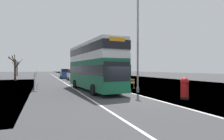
{
  "coord_description": "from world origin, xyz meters",
  "views": [
    {
      "loc": [
        -6.06,
        -12.58,
        2.33
      ],
      "look_at": [
        0.44,
        4.53,
        2.2
      ],
      "focal_mm": 29.42,
      "sensor_mm": 36.0,
      "label": 1
    }
  ],
  "objects": [
    {
      "name": "car_receding_far",
      "position": [
        -0.26,
        41.13,
        0.99
      ],
      "size": [
        1.95,
        4.42,
        2.09
      ],
      "color": "silver",
      "rests_on": "ground"
    },
    {
      "name": "lamppost_foreground",
      "position": [
        2.62,
        3.2,
        4.45
      ],
      "size": [
        0.29,
        0.7,
        9.38
      ],
      "color": "gray",
      "rests_on": "ground"
    },
    {
      "name": "red_pillar_postbox",
      "position": [
        4.04,
        -1.54,
        0.92
      ],
      "size": [
        0.65,
        0.65,
        1.67
      ],
      "color": "black",
      "rests_on": "ground"
    },
    {
      "name": "bare_tree_far_verge_near",
      "position": [
        -11.02,
        27.2,
        2.67
      ],
      "size": [
        2.24,
        3.03,
        5.17
      ],
      "color": "#4C3D2D",
      "rests_on": "ground"
    },
    {
      "name": "car_oncoming_near",
      "position": [
        -0.3,
        25.73,
        1.01
      ],
      "size": [
        1.91,
        3.85,
        2.14
      ],
      "color": "silver",
      "rests_on": "ground"
    },
    {
      "name": "construction_site_fence",
      "position": [
        -6.84,
        16.11,
        0.93
      ],
      "size": [
        0.44,
        17.2,
        1.95
      ],
      "color": "#A8AAAD",
      "rests_on": "ground"
    },
    {
      "name": "car_receding_mid",
      "position": [
        -1.08,
        32.4,
        1.07
      ],
      "size": [
        1.99,
        4.46,
        2.28
      ],
      "color": "navy",
      "rests_on": "ground"
    },
    {
      "name": "roadworks_barrier",
      "position": [
        3.1,
        6.35,
        0.72
      ],
      "size": [
        1.65,
        0.49,
        1.14
      ],
      "color": "orange",
      "rests_on": "ground"
    },
    {
      "name": "ground",
      "position": [
        0.53,
        0.16,
        -0.05
      ],
      "size": [
        140.0,
        280.0,
        0.1
      ],
      "color": "#38383A"
    },
    {
      "name": "pedestrian_at_kerb",
      "position": [
        3.43,
        6.83,
        0.87
      ],
      "size": [
        0.34,
        0.34,
        1.73
      ],
      "color": "#2D3342",
      "rests_on": "ground"
    },
    {
      "name": "bare_tree_far_verge_mid",
      "position": [
        -13.48,
        51.39,
        2.58
      ],
      "size": [
        3.06,
        2.68,
        5.34
      ],
      "color": "#4C3D2D",
      "rests_on": "ground"
    },
    {
      "name": "double_decker_bus",
      "position": [
        -0.98,
        6.42,
        2.64
      ],
      "size": [
        3.32,
        11.67,
        4.95
      ],
      "color": "#145638",
      "rests_on": "ground"
    }
  ]
}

